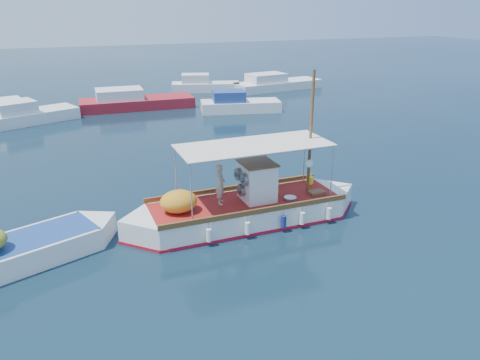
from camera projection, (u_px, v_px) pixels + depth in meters
name	position (u px, v px, depth m)	size (l,w,h in m)	color
ground	(254.00, 218.00, 18.19)	(160.00, 160.00, 0.00)	black
fishing_caique	(244.00, 210.00, 17.71)	(9.50, 2.80, 5.80)	white
dinghy	(14.00, 255.00, 14.85)	(6.53, 3.66, 1.71)	white
bg_boat_nw	(27.00, 116.00, 32.29)	(6.62, 4.55, 1.80)	silver
bg_boat_n	(134.00, 102.00, 36.66)	(8.76, 2.97, 1.80)	maroon
bg_boat_ne	(238.00, 105.00, 35.70)	(6.30, 3.39, 1.80)	silver
bg_boat_e	(275.00, 85.00, 44.43)	(8.97, 3.94, 1.80)	silver
bg_boat_far_n	(204.00, 86.00, 43.71)	(6.57, 3.61, 1.80)	silver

